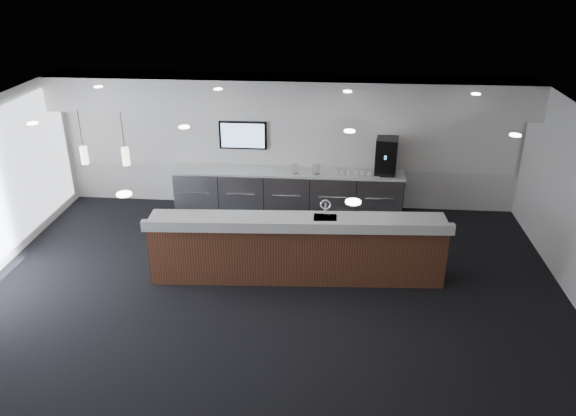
{
  "coord_description": "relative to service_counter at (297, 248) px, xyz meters",
  "views": [
    {
      "loc": [
        0.98,
        -7.76,
        5.29
      ],
      "look_at": [
        0.21,
        1.3,
        1.13
      ],
      "focal_mm": 35.0,
      "sensor_mm": 36.0,
      "label": 1
    }
  ],
  "objects": [
    {
      "name": "soffit_bulkhead",
      "position": [
        -0.41,
        2.7,
        2.07
      ],
      "size": [
        10.0,
        0.9,
        0.7
      ],
      "primitive_type": "cube",
      "color": "white",
      "rests_on": "back_wall"
    },
    {
      "name": "cup_0",
      "position": [
        1.49,
        2.68,
        0.42
      ],
      "size": [
        0.09,
        0.09,
        0.09
      ],
      "primitive_type": "imported",
      "color": "white",
      "rests_on": "back_credenza"
    },
    {
      "name": "alcove_panel",
      "position": [
        -0.41,
        3.12,
        1.02
      ],
      "size": [
        9.8,
        0.06,
        1.4
      ],
      "primitive_type": "cube",
      "color": "white",
      "rests_on": "back_wall"
    },
    {
      "name": "wall_tv",
      "position": [
        -1.41,
        3.05,
        1.07
      ],
      "size": [
        1.05,
        0.08,
        0.62
      ],
      "color": "black",
      "rests_on": "back_wall"
    },
    {
      "name": "cup_5",
      "position": [
        0.79,
        2.68,
        0.42
      ],
      "size": [
        0.1,
        0.1,
        0.09
      ],
      "primitive_type": "imported",
      "rotation": [
        0.0,
        0.0,
        3.23
      ],
      "color": "white",
      "rests_on": "back_credenza"
    },
    {
      "name": "cup_1",
      "position": [
        1.35,
        2.68,
        0.42
      ],
      "size": [
        0.13,
        0.13,
        0.09
      ],
      "primitive_type": "imported",
      "rotation": [
        0.0,
        0.0,
        0.65
      ],
      "color": "white",
      "rests_on": "back_credenza"
    },
    {
      "name": "service_counter",
      "position": [
        0.0,
        0.0,
        0.0
      ],
      "size": [
        5.19,
        1.15,
        1.49
      ],
      "rotation": [
        0.0,
        0.0,
        0.06
      ],
      "color": "#4A2918",
      "rests_on": "ground"
    },
    {
      "name": "back_credenza",
      "position": [
        -0.41,
        2.79,
        -0.1
      ],
      "size": [
        5.06,
        0.66,
        0.95
      ],
      "color": "#9A9DA2",
      "rests_on": "ground"
    },
    {
      "name": "ground",
      "position": [
        -0.41,
        -0.85,
        -0.58
      ],
      "size": [
        10.0,
        10.0,
        0.0
      ],
      "primitive_type": "plane",
      "color": "black",
      "rests_on": "ground"
    },
    {
      "name": "info_sign_left",
      "position": [
        -0.24,
        2.65,
        0.49
      ],
      "size": [
        0.17,
        0.07,
        0.23
      ],
      "primitive_type": "cube",
      "rotation": [
        0.0,
        0.0,
        0.28
      ],
      "color": "white",
      "rests_on": "back_credenza"
    },
    {
      "name": "pendant_left",
      "position": [
        -2.81,
        -0.05,
        1.67
      ],
      "size": [
        0.12,
        0.12,
        0.3
      ],
      "primitive_type": "cylinder",
      "color": "beige",
      "rests_on": "ceiling"
    },
    {
      "name": "pendant_right",
      "position": [
        -3.51,
        -0.05,
        1.67
      ],
      "size": [
        0.12,
        0.12,
        0.3
      ],
      "primitive_type": "cylinder",
      "color": "beige",
      "rests_on": "ceiling"
    },
    {
      "name": "cup_4",
      "position": [
        0.93,
        2.68,
        0.42
      ],
      "size": [
        0.13,
        0.13,
        0.09
      ],
      "primitive_type": "imported",
      "rotation": [
        0.0,
        0.0,
        2.58
      ],
      "color": "white",
      "rests_on": "back_credenza"
    },
    {
      "name": "cup_3",
      "position": [
        1.07,
        2.68,
        0.42
      ],
      "size": [
        0.12,
        0.12,
        0.09
      ],
      "primitive_type": "imported",
      "rotation": [
        0.0,
        0.0,
        1.94
      ],
      "color": "white",
      "rests_on": "back_credenza"
    },
    {
      "name": "ceiling_can_lights",
      "position": [
        -0.41,
        -0.85,
        2.39
      ],
      "size": [
        7.0,
        5.0,
        0.02
      ],
      "primitive_type": null,
      "color": "white",
      "rests_on": "ceiling"
    },
    {
      "name": "back_wall",
      "position": [
        -0.41,
        3.15,
        0.92
      ],
      "size": [
        10.0,
        0.02,
        3.0
      ],
      "primitive_type": "cube",
      "color": "silver",
      "rests_on": "ground"
    },
    {
      "name": "coffee_machine",
      "position": [
        1.7,
        2.86,
        0.76
      ],
      "size": [
        0.51,
        0.61,
        0.78
      ],
      "rotation": [
        0.0,
        0.0,
        -0.14
      ],
      "color": "black",
      "rests_on": "back_credenza"
    },
    {
      "name": "cup_6",
      "position": [
        0.65,
        2.68,
        0.42
      ],
      "size": [
        0.13,
        0.13,
        0.09
      ],
      "primitive_type": "imported",
      "rotation": [
        0.0,
        0.0,
        3.87
      ],
      "color": "white",
      "rests_on": "back_credenza"
    },
    {
      "name": "ceiling",
      "position": [
        -0.41,
        -0.85,
        2.42
      ],
      "size": [
        10.0,
        8.0,
        0.02
      ],
      "primitive_type": "cube",
      "color": "black",
      "rests_on": "back_wall"
    },
    {
      "name": "info_sign_right",
      "position": [
        0.21,
        2.65,
        0.49
      ],
      "size": [
        0.17,
        0.07,
        0.23
      ],
      "primitive_type": "cube",
      "rotation": [
        0.0,
        0.0,
        0.27
      ],
      "color": "white",
      "rests_on": "back_credenza"
    },
    {
      "name": "cup_2",
      "position": [
        1.21,
        2.68,
        0.42
      ],
      "size": [
        0.12,
        0.12,
        0.09
      ],
      "primitive_type": "imported",
      "rotation": [
        0.0,
        0.0,
        1.29
      ],
      "color": "white",
      "rests_on": "back_credenza"
    }
  ]
}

